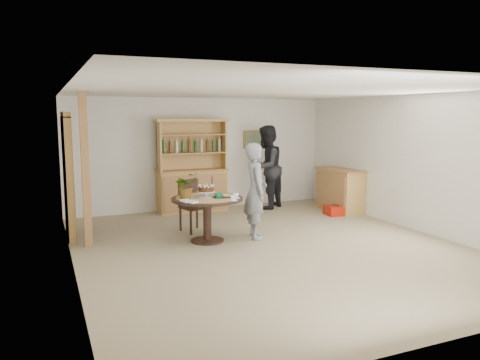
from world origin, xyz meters
The scene contains 17 objects.
ground centered at (0.00, 0.00, 0.00)m, with size 7.00×7.00×0.00m, color tan.
room_shell centered at (0.00, 0.01, 1.74)m, with size 6.04×7.04×2.52m.
doorway centered at (-2.93, 2.00, 1.11)m, with size 0.13×1.10×2.18m.
pine_post centered at (-2.70, 1.20, 1.25)m, with size 0.12×0.12×2.50m, color #B2854A.
hutch centered at (-0.30, 3.24, 0.69)m, with size 1.62×0.54×2.04m.
sideboard centered at (2.74, 2.00, 0.47)m, with size 0.54×1.26×0.94m.
dining_table centered at (-0.82, 0.73, 0.60)m, with size 1.20×1.20×0.76m.
dining_chair centered at (-0.84, 1.56, 0.54)m, with size 0.51×0.51×0.95m.
birthday_cake centered at (-0.82, 0.78, 0.88)m, with size 0.30×0.30×0.20m.
flower_vase centered at (-1.17, 0.78, 0.97)m, with size 0.38×0.33×0.42m, color #3F7233.
gift_tray centered at (-0.60, 0.61, 0.79)m, with size 0.30×0.20×0.08m.
coffee_cup_a centered at (-0.42, 0.45, 0.80)m, with size 0.15×0.15×0.09m.
coffee_cup_b centered at (-0.54, 0.28, 0.79)m, with size 0.15×0.15×0.08m.
napkins centered at (-1.23, 0.42, 0.77)m, with size 0.24×0.33×0.03m.
teen_boy centered at (0.03, 0.63, 0.83)m, with size 0.60×0.40×1.65m, color gray.
adult_person centered at (1.34, 2.88, 0.95)m, with size 0.92×0.72×1.89m, color black.
red_suitcase centered at (2.50, 1.65, 0.10)m, with size 0.65×0.48×0.21m.
Camera 1 is at (-3.33, -6.57, 2.13)m, focal length 35.00 mm.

